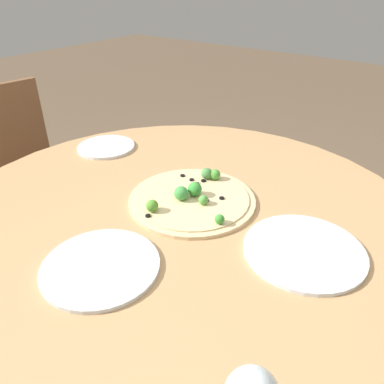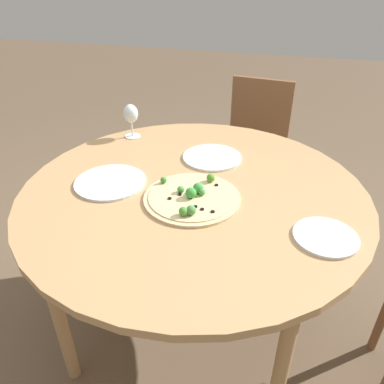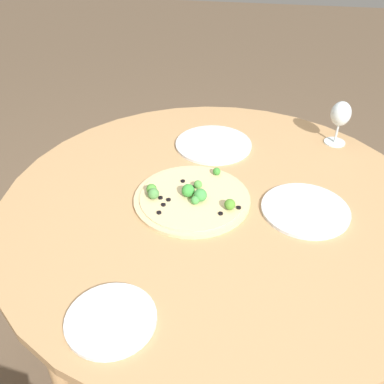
# 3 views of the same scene
# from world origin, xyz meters

# --- Properties ---
(ground_plane) EXTENTS (12.00, 12.00, 0.00)m
(ground_plane) POSITION_xyz_m (0.00, 0.00, 0.00)
(ground_plane) COLOR brown
(dining_table) EXTENTS (1.31, 1.31, 0.75)m
(dining_table) POSITION_xyz_m (0.00, 0.00, 0.69)
(dining_table) COLOR tan
(dining_table) RESTS_ON ground_plane
(pizza) EXTENTS (0.35, 0.35, 0.05)m
(pizza) POSITION_xyz_m (-0.07, -0.02, 0.76)
(pizza) COLOR #DBBC89
(pizza) RESTS_ON dining_table
(wine_glass) EXTENTS (0.08, 0.08, 0.16)m
(wine_glass) POSITION_xyz_m (0.39, 0.42, 0.86)
(wine_glass) COLOR silver
(wine_glass) RESTS_ON dining_table
(plate_near) EXTENTS (0.26, 0.26, 0.01)m
(plate_near) POSITION_xyz_m (0.26, -0.01, 0.75)
(plate_near) COLOR silver
(plate_near) RESTS_ON dining_table
(plate_far) EXTENTS (0.28, 0.28, 0.01)m
(plate_far) POSITION_xyz_m (-0.05, 0.32, 0.75)
(plate_far) COLOR silver
(plate_far) RESTS_ON dining_table
(plate_side) EXTENTS (0.20, 0.20, 0.01)m
(plate_side) POSITION_xyz_m (-0.17, -0.48, 0.75)
(plate_side) COLOR silver
(plate_side) RESTS_ON dining_table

